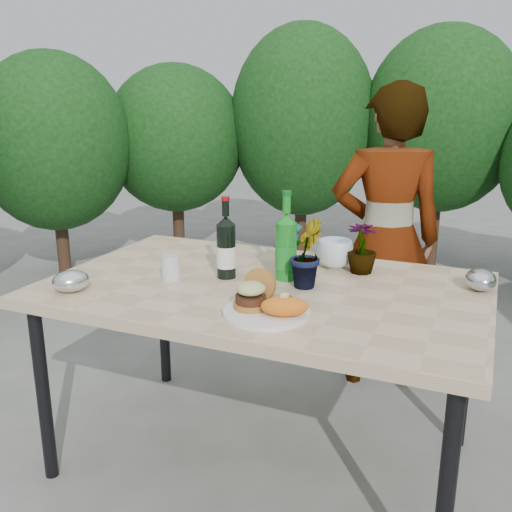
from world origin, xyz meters
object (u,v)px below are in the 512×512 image
at_px(wine_bottle, 226,248).
at_px(patio_table, 264,299).
at_px(person, 386,240).
at_px(dinner_plate, 267,313).

bearing_deg(wine_bottle, patio_table, -27.61).
bearing_deg(patio_table, person, 71.72).
relative_size(wine_bottle, person, 0.21).
distance_m(patio_table, dinner_plate, 0.31).
height_order(patio_table, dinner_plate, dinner_plate).
xyz_separation_m(wine_bottle, person, (0.45, 0.85, -0.12)).
xyz_separation_m(patio_table, wine_bottle, (-0.17, 0.02, 0.17)).
height_order(wine_bottle, person, person).
relative_size(patio_table, dinner_plate, 5.71).
bearing_deg(person, dinner_plate, 60.82).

